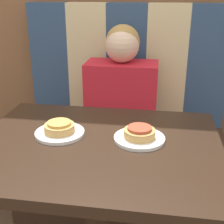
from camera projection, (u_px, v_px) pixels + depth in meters
name	position (u px, v px, depth m)	size (l,w,h in m)	color
booth_seat	(121.00, 170.00, 1.84)	(1.14, 0.55, 0.46)	#382319
booth_backrest	(127.00, 65.00, 1.83)	(1.14, 0.10, 0.70)	navy
dining_table	(97.00, 174.00, 1.08)	(0.82, 0.65, 0.76)	black
person	(122.00, 87.00, 1.65)	(0.37, 0.21, 0.60)	red
plate_left	(60.00, 133.00, 1.09)	(0.17, 0.17, 0.01)	white
plate_right	(139.00, 138.00, 1.05)	(0.17, 0.17, 0.01)	white
pizza_left	(59.00, 127.00, 1.08)	(0.11, 0.11, 0.04)	tan
pizza_right	(140.00, 132.00, 1.04)	(0.11, 0.11, 0.04)	tan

